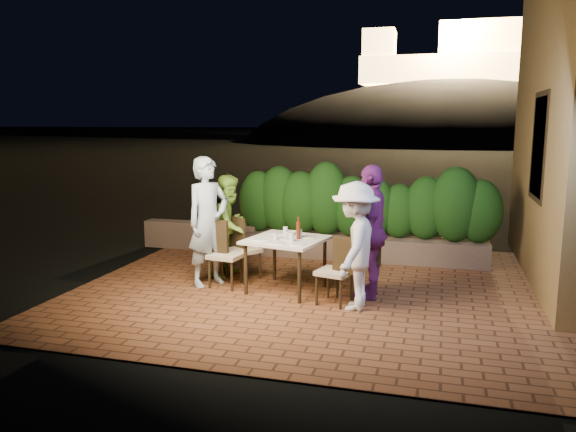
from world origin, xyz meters
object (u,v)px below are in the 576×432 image
at_px(chair_right_back, 351,262).
at_px(diner_white, 355,246).
at_px(diner_green, 230,226).
at_px(bowl, 289,233).
at_px(chair_right_front, 334,270).
at_px(chair_left_front, 227,254).
at_px(parapet_lamp, 218,220).
at_px(dining_table, 286,265).
at_px(beer_bottle, 298,228).
at_px(diner_blue, 208,222).
at_px(chair_left_back, 244,249).
at_px(diner_purple, 371,232).

xyz_separation_m(chair_right_back, diner_white, (0.13, -0.55, 0.36)).
bearing_deg(diner_white, diner_green, -113.25).
xyz_separation_m(bowl, chair_right_front, (0.79, -0.67, -0.32)).
xyz_separation_m(chair_left_front, chair_right_front, (1.64, -0.36, -0.03)).
distance_m(chair_left_front, diner_green, 0.67).
xyz_separation_m(chair_right_front, parapet_lamp, (-2.65, 2.50, 0.12)).
bearing_deg(dining_table, chair_right_front, -26.95).
xyz_separation_m(beer_bottle, parapet_lamp, (-2.06, 2.09, -0.34)).
bearing_deg(chair_right_back, diner_blue, -5.61).
height_order(bowl, diner_green, diner_green).
bearing_deg(chair_left_back, bowl, 22.96).
xyz_separation_m(bowl, chair_left_back, (-0.76, 0.15, -0.31)).
bearing_deg(diner_white, chair_right_front, -108.41).
bearing_deg(parapet_lamp, beer_bottle, -45.40).
relative_size(chair_right_front, parapet_lamp, 6.41).
height_order(dining_table, bowl, bowl).
height_order(chair_right_front, diner_green, diner_green).
bearing_deg(diner_purple, diner_green, -105.92).
distance_m(chair_left_back, chair_right_front, 1.75).
relative_size(bowl, diner_green, 0.12).
height_order(bowl, diner_white, diner_white).
relative_size(diner_white, diner_purple, 0.90).
height_order(chair_left_back, diner_blue, diner_blue).
distance_m(diner_blue, diner_purple, 2.33).
height_order(dining_table, chair_left_back, chair_left_back).
bearing_deg(diner_purple, chair_right_back, -94.52).
height_order(bowl, chair_left_front, chair_left_front).
distance_m(chair_left_front, chair_left_back, 0.47).
distance_m(chair_left_back, diner_white, 2.08).
bearing_deg(diner_purple, dining_table, -90.95).
height_order(chair_left_front, chair_right_front, chair_left_front).
distance_m(chair_right_back, diner_blue, 2.12).
bearing_deg(chair_right_front, parapet_lamp, -28.66).
bearing_deg(diner_white, chair_left_back, -113.63).
xyz_separation_m(chair_right_front, diner_purple, (0.41, 0.43, 0.45)).
height_order(dining_table, diner_blue, diner_blue).
bearing_deg(beer_bottle, diner_purple, 1.44).
distance_m(beer_bottle, diner_blue, 1.33).
xyz_separation_m(bowl, parapet_lamp, (-1.86, 1.82, -0.20)).
relative_size(bowl, diner_blue, 0.10).
distance_m(bowl, chair_left_back, 0.83).
bearing_deg(bowl, chair_left_back, 169.16).
distance_m(diner_white, diner_purple, 0.56).
relative_size(beer_bottle, diner_green, 0.20).
relative_size(chair_left_front, diner_blue, 0.52).
height_order(bowl, chair_right_front, chair_right_front).
relative_size(bowl, chair_right_front, 0.21).
relative_size(dining_table, chair_right_front, 1.11).
bearing_deg(dining_table, diner_blue, -179.31).
xyz_separation_m(bowl, diner_purple, (1.20, -0.24, 0.13)).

